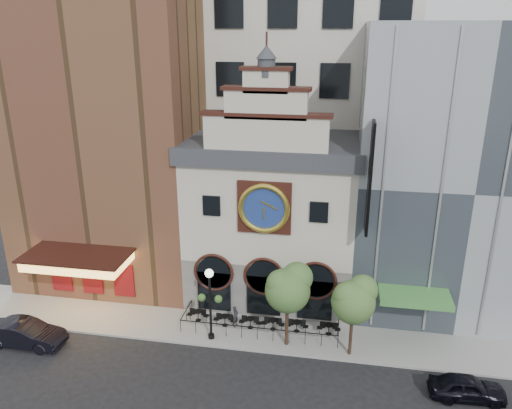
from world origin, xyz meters
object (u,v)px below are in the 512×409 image
object	(u,v)px
bistro_3	(273,324)
car_left	(25,334)
pedestrian	(235,316)
bistro_0	(198,315)
tree_left	(289,287)
bistro_4	(297,326)
bistro_1	(225,320)
bistro_2	(250,322)
tree_right	(354,299)
lamppost	(210,296)
car_right	(467,388)
bistro_5	(329,328)

from	to	relation	value
bistro_3	car_left	xyz separation A→B (m)	(-15.79, -4.36, 0.24)
pedestrian	bistro_0	bearing A→B (deg)	102.52
bistro_0	pedestrian	distance (m)	2.78
bistro_0	pedestrian	bearing A→B (deg)	-4.37
tree_left	bistro_4	bearing A→B (deg)	72.63
bistro_1	bistro_3	distance (m)	3.37
bistro_4	tree_left	world-z (taller)	tree_left
bistro_2	bistro_4	distance (m)	3.21
bistro_3	tree_right	size ratio (longest dim) A/B	0.29
bistro_0	lamppost	bearing A→B (deg)	-52.48
car_left	lamppost	xyz separation A→B (m)	(11.86, 2.65, 2.46)
car_right	car_left	xyz separation A→B (m)	(-27.47, 0.26, 0.14)
bistro_0	bistro_2	world-z (taller)	same
bistro_0	bistro_2	size ratio (longest dim) A/B	1.00
bistro_2	car_right	size ratio (longest dim) A/B	0.38
bistro_0	lamppost	world-z (taller)	lamppost
bistro_1	bistro_4	bearing A→B (deg)	1.70
bistro_1	lamppost	world-z (taller)	lamppost
bistro_4	tree_right	xyz separation A→B (m)	(3.61, -1.85, 3.52)
bistro_5	bistro_0	bearing A→B (deg)	179.32
bistro_1	car_right	world-z (taller)	car_right
bistro_2	pedestrian	xyz separation A→B (m)	(-1.06, 0.05, 0.30)
tree_right	pedestrian	bearing A→B (deg)	167.27
bistro_2	bistro_5	bearing A→B (deg)	1.63
bistro_3	lamppost	xyz separation A→B (m)	(-3.92, -1.71, 2.70)
bistro_5	car_right	xyz separation A→B (m)	(7.90, -4.69, 0.10)
car_left	tree_right	world-z (taller)	tree_right
bistro_2	car_right	world-z (taller)	car_right
bistro_4	bistro_5	size ratio (longest dim) A/B	1.00
pedestrian	tree_left	size ratio (longest dim) A/B	0.26
bistro_1	bistro_4	xyz separation A→B (m)	(5.00, 0.15, 0.00)
bistro_4	lamppost	world-z (taller)	lamppost
bistro_0	bistro_5	xyz separation A→B (m)	(9.17, -0.11, 0.00)
bistro_2	car_left	size ratio (longest dim) A/B	0.30
bistro_3	bistro_5	distance (m)	3.79
bistro_3	tree_right	world-z (taller)	tree_right
bistro_4	car_right	world-z (taller)	car_right
car_left	pedestrian	size ratio (longest dim) A/B	3.40
pedestrian	bistro_5	bearing A→B (deg)	-72.20
bistro_3	car_left	bearing A→B (deg)	-164.57
bistro_0	tree_left	world-z (taller)	tree_left
bistro_3	car_right	distance (m)	12.57
tree_left	lamppost	bearing A→B (deg)	-177.45
bistro_3	tree_right	bearing A→B (deg)	-19.00
car_right	tree_right	world-z (taller)	tree_right
bistro_1	car_right	bearing A→B (deg)	-16.69
car_left	lamppost	distance (m)	12.40
bistro_2	bistro_5	size ratio (longest dim) A/B	1.00
bistro_2	bistro_4	bearing A→B (deg)	2.19
bistro_4	car_left	world-z (taller)	car_left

